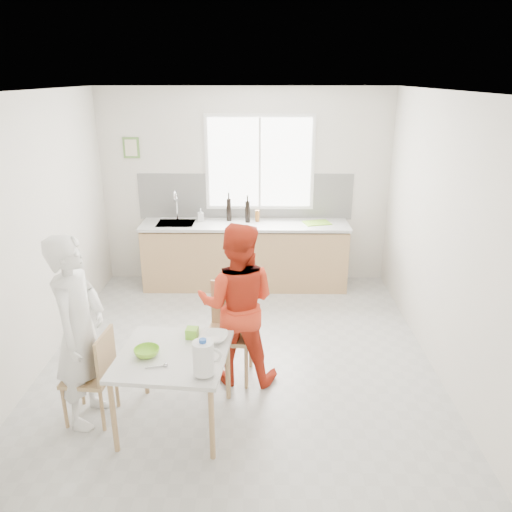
{
  "coord_description": "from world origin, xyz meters",
  "views": [
    {
      "loc": [
        0.24,
        -4.61,
        2.84
      ],
      "look_at": [
        0.17,
        0.2,
        1.08
      ],
      "focal_mm": 35.0,
      "sensor_mm": 36.0,
      "label": 1
    }
  ],
  "objects": [
    {
      "name": "chair_left",
      "position": [
        -1.18,
        -0.99,
        0.46
      ],
      "size": [
        0.42,
        0.42,
        0.83
      ],
      "rotation": [
        0.0,
        0.0,
        -1.66
      ],
      "color": "tan",
      "rests_on": "ground"
    },
    {
      "name": "wine_bottle_b",
      "position": [
        0.04,
        2.02,
        1.07
      ],
      "size": [
        0.07,
        0.07,
        0.3
      ],
      "primitive_type": "cylinder",
      "color": "black",
      "rests_on": "kitchen_counter"
    },
    {
      "name": "picture_frame",
      "position": [
        -1.55,
        2.23,
        1.9
      ],
      "size": [
        0.22,
        0.03,
        0.28
      ],
      "color": "#5A883E",
      "rests_on": "room_shell"
    },
    {
      "name": "soap_bottle",
      "position": [
        -0.62,
        2.06,
        1.01
      ],
      "size": [
        0.09,
        0.09,
        0.18
      ],
      "primitive_type": "imported",
      "rotation": [
        0.0,
        0.0,
        0.14
      ],
      "color": "#999999",
      "rests_on": "kitchen_counter"
    },
    {
      "name": "dining_table",
      "position": [
        -0.49,
        -1.05,
        0.61
      ],
      "size": [
        0.96,
        0.96,
        0.68
      ],
      "rotation": [
        0.0,
        0.0,
        -0.09
      ],
      "color": "silver",
      "rests_on": "ground"
    },
    {
      "name": "person_white",
      "position": [
        -1.27,
        -0.98,
        0.84
      ],
      "size": [
        0.46,
        0.65,
        1.68
      ],
      "primitive_type": "imported",
      "rotation": [
        0.0,
        0.0,
        1.48
      ],
      "color": "white",
      "rests_on": "ground"
    },
    {
      "name": "bowl_white",
      "position": [
        -0.17,
        -0.83,
        0.71
      ],
      "size": [
        0.26,
        0.26,
        0.06
      ],
      "primitive_type": "imported",
      "rotation": [
        0.0,
        0.0,
        -0.09
      ],
      "color": "white",
      "rests_on": "dining_table"
    },
    {
      "name": "backsplash",
      "position": [
        0.0,
        2.24,
        1.23
      ],
      "size": [
        3.0,
        0.02,
        0.65
      ],
      "primitive_type": "cube",
      "color": "white",
      "rests_on": "room_shell"
    },
    {
      "name": "window",
      "position": [
        0.2,
        2.23,
        1.7
      ],
      "size": [
        1.5,
        0.06,
        1.3
      ],
      "color": "white",
      "rests_on": "room_shell"
    },
    {
      "name": "room_shell",
      "position": [
        0.0,
        0.0,
        1.64
      ],
      "size": [
        4.5,
        4.5,
        4.5
      ],
      "color": "silver",
      "rests_on": "ground"
    },
    {
      "name": "kitchen_counter",
      "position": [
        -0.0,
        1.95,
        0.42
      ],
      "size": [
        2.84,
        0.64,
        1.37
      ],
      "color": "tan",
      "rests_on": "ground"
    },
    {
      "name": "milk_jug",
      "position": [
        -0.2,
        -1.36,
        0.84
      ],
      "size": [
        0.23,
        0.16,
        0.29
      ],
      "rotation": [
        0.0,
        0.0,
        -0.09
      ],
      "color": "white",
      "rests_on": "dining_table"
    },
    {
      "name": "jar_amber",
      "position": [
        0.17,
        2.04,
        1.0
      ],
      "size": [
        0.06,
        0.06,
        0.16
      ],
      "primitive_type": "cylinder",
      "color": "brown",
      "rests_on": "kitchen_counter"
    },
    {
      "name": "cutting_board",
      "position": [
        0.99,
        1.97,
        0.93
      ],
      "size": [
        0.4,
        0.33,
        0.01
      ],
      "primitive_type": "cube",
      "rotation": [
        0.0,
        0.0,
        0.27
      ],
      "color": "#83C42D",
      "rests_on": "kitchen_counter"
    },
    {
      "name": "bowl_green",
      "position": [
        -0.7,
        -1.08,
        0.71
      ],
      "size": [
        0.23,
        0.23,
        0.07
      ],
      "primitive_type": "imported",
      "rotation": [
        0.0,
        0.0,
        -0.09
      ],
      "color": "#8CD932",
      "rests_on": "dining_table"
    },
    {
      "name": "wine_bottle_a",
      "position": [
        -0.22,
        2.08,
        1.08
      ],
      "size": [
        0.07,
        0.07,
        0.32
      ],
      "primitive_type": "cylinder",
      "color": "black",
      "rests_on": "kitchen_counter"
    },
    {
      "name": "green_box",
      "position": [
        -0.37,
        -0.78,
        0.73
      ],
      "size": [
        0.11,
        0.11,
        0.09
      ],
      "primitive_type": "cube",
      "rotation": [
        0.0,
        0.0,
        -0.09
      ],
      "color": "#83D831",
      "rests_on": "dining_table"
    },
    {
      "name": "person_red",
      "position": [
        0.01,
        -0.35,
        0.8
      ],
      "size": [
        0.83,
        0.67,
        1.6
      ],
      "primitive_type": "imported",
      "rotation": [
        0.0,
        0.0,
        3.05
      ],
      "color": "red",
      "rests_on": "ground"
    },
    {
      "name": "chair_far",
      "position": [
        -0.07,
        -0.27,
        0.52
      ],
      "size": [
        0.47,
        0.47,
        0.94
      ],
      "rotation": [
        0.0,
        0.0,
        -0.09
      ],
      "color": "tan",
      "rests_on": "ground"
    },
    {
      "name": "spoon",
      "position": [
        -0.59,
        -1.26,
        0.69
      ],
      "size": [
        0.16,
        0.05,
        0.01
      ],
      "primitive_type": "cylinder",
      "rotation": [
        0.0,
        1.57,
        0.26
      ],
      "color": "#A5A5AA",
      "rests_on": "dining_table"
    },
    {
      "name": "ground",
      "position": [
        0.0,
        0.0,
        0.0
      ],
      "size": [
        4.5,
        4.5,
        0.0
      ],
      "primitive_type": "plane",
      "color": "#B7B7B2",
      "rests_on": "ground"
    }
  ]
}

